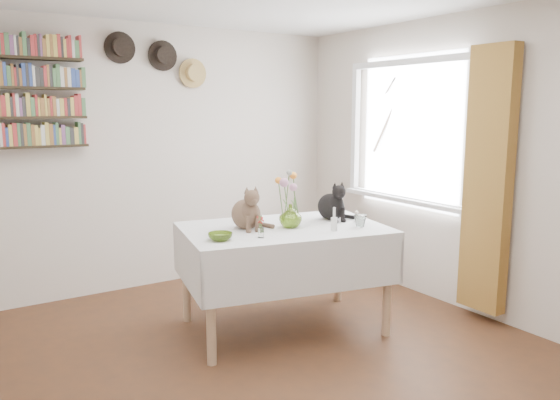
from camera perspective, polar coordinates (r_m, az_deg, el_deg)
room at (r=3.35m, az=-0.28°, el=1.57°), size 4.08×4.58×2.58m
window at (r=5.21m, az=13.28°, el=5.80°), size 0.12×1.52×1.32m
curtain at (r=4.60m, az=20.91°, el=1.87°), size 0.12×0.38×2.10m
dining_table at (r=4.24m, az=0.39°, el=-5.49°), size 1.70×1.28×0.82m
tabby_cat at (r=4.11m, az=-3.59°, el=-0.65°), size 0.27×0.32×0.34m
black_cat at (r=4.45m, az=5.36°, el=0.03°), size 0.26×0.31×0.33m
flower_vase at (r=4.15m, az=1.10°, el=-1.67°), size 0.23×0.23×0.18m
green_bowl at (r=3.78m, az=-6.26°, el=-3.82°), size 0.23×0.23×0.05m
drinking_glass at (r=4.23m, az=8.39°, el=-2.16°), size 0.13×0.13×0.09m
candlestick at (r=4.07m, az=5.68°, el=-2.38°), size 0.05×0.05×0.18m
berry_jar at (r=3.84m, az=-2.00°, el=-2.80°), size 0.04×0.04×0.17m
porcelain_figurine at (r=4.39m, az=7.99°, el=-1.80°), size 0.05×0.05×0.09m
flower_bouquet at (r=4.12m, az=0.99°, el=1.80°), size 0.17×0.12×0.39m
bookshelf_unit at (r=5.00m, az=-25.49°, el=10.11°), size 1.00×0.16×0.91m
wall_hats at (r=5.35m, az=-12.41°, el=14.19°), size 0.98×0.09×0.48m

